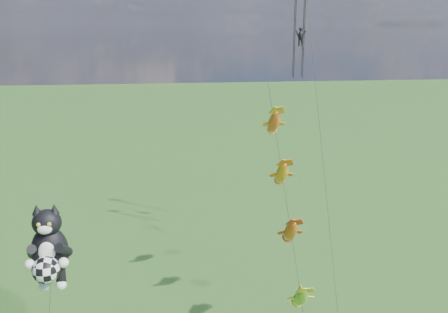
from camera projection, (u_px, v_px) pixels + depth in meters
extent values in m
ellipsoid|color=black|center=(50.00, 252.00, 28.99)|extent=(2.35, 2.01, 3.12)
ellipsoid|color=black|center=(47.00, 223.00, 28.42)|extent=(1.84, 1.70, 1.58)
cone|color=black|center=(37.00, 209.00, 28.15)|extent=(0.61, 0.61, 0.58)
cone|color=black|center=(54.00, 209.00, 28.27)|extent=(0.61, 0.61, 0.58)
ellipsoid|color=white|center=(45.00, 229.00, 27.85)|extent=(0.86, 0.51, 0.57)
ellipsoid|color=white|center=(47.00, 253.00, 28.21)|extent=(1.01, 0.49, 1.29)
sphere|color=gold|center=(38.00, 225.00, 27.67)|extent=(0.23, 0.23, 0.23)
sphere|color=gold|center=(49.00, 224.00, 27.74)|extent=(0.23, 0.23, 0.23)
sphere|color=white|center=(30.00, 265.00, 27.96)|extent=(0.58, 0.58, 0.58)
sphere|color=white|center=(64.00, 263.00, 28.19)|extent=(0.58, 0.58, 0.58)
sphere|color=white|center=(44.00, 286.00, 29.33)|extent=(0.62, 0.62, 0.62)
sphere|color=white|center=(61.00, 285.00, 29.45)|extent=(0.62, 0.62, 0.62)
sphere|color=white|center=(46.00, 270.00, 27.85)|extent=(1.53, 1.53, 1.53)
cylinder|color=black|center=(289.00, 220.00, 32.04)|extent=(0.34, 15.83, 15.84)
ellipsoid|color=green|center=(301.00, 297.00, 29.59)|extent=(0.83, 2.22, 2.20)
ellipsoid|color=orange|center=(291.00, 231.00, 31.67)|extent=(0.83, 2.22, 2.20)
ellipsoid|color=yellow|center=(282.00, 173.00, 33.75)|extent=(0.83, 2.22, 2.20)
ellipsoid|color=red|center=(274.00, 122.00, 35.83)|extent=(0.83, 2.22, 2.20)
cylinder|color=black|center=(319.00, 120.00, 38.15)|extent=(1.28, 17.05, 25.97)
cylinder|color=black|center=(294.00, 34.00, 41.71)|extent=(0.08, 0.08, 7.38)
cylinder|color=black|center=(303.00, 34.00, 41.81)|extent=(0.08, 0.08, 7.38)
cylinder|color=black|center=(295.00, 29.00, 44.60)|extent=(0.08, 0.08, 9.29)
cylinder|color=black|center=(304.00, 29.00, 44.70)|extent=(0.08, 0.08, 9.29)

